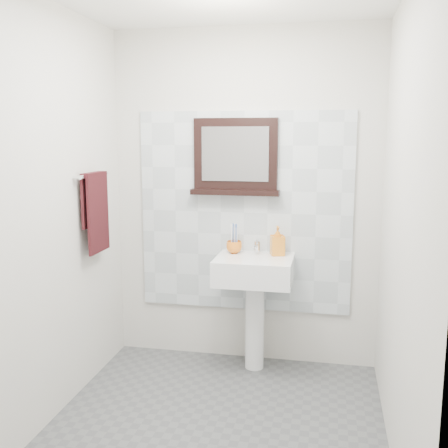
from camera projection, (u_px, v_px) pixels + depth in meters
The scene contains 13 objects.
floor at pixel (213, 432), 3.08m from camera, with size 2.00×2.20×0.01m, color #505355.
back_wall at pixel (244, 199), 3.93m from camera, with size 2.00×0.01×2.50m, color beige.
front_wall at pixel (142, 274), 1.80m from camera, with size 2.00×0.01×2.50m, color beige.
left_wall at pixel (46, 217), 3.06m from camera, with size 0.01×2.20×2.50m, color beige.
right_wall at pixel (403, 229), 2.67m from camera, with size 0.01×2.20×2.50m, color beige.
splashback at pixel (244, 212), 3.93m from camera, with size 1.60×0.02×1.50m, color silver.
pedestal_sink at pixel (254, 282), 3.78m from camera, with size 0.55×0.44×0.96m.
toothbrush_cup at pixel (234, 247), 3.88m from camera, with size 0.12×0.12×0.09m, color orange.
toothbrushes at pixel (234, 237), 3.87m from camera, with size 0.05×0.04×0.21m.
soap_dispenser at pixel (278, 241), 3.80m from camera, with size 0.10×0.10×0.21m, color #D75919.
framed_mirror at pixel (236, 159), 3.85m from camera, with size 0.66×0.11×0.56m.
towel_bar at pixel (93, 175), 3.55m from camera, with size 0.07×0.40×0.03m.
hand_towel at pixel (96, 206), 3.58m from camera, with size 0.06×0.30×0.55m.
Camera 1 is at (0.63, -2.76, 1.72)m, focal length 42.00 mm.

